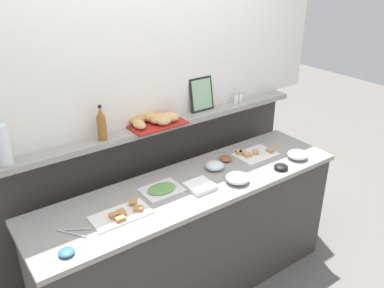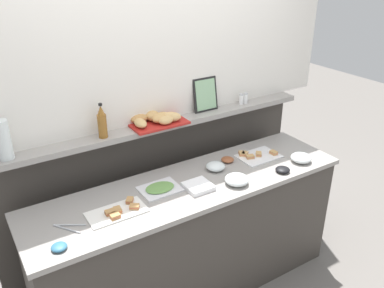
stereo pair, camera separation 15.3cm
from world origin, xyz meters
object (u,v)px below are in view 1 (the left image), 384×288
object	(u,v)px
napkin_stack	(200,186)
framed_picture	(202,94)
bread_basket	(155,120)
sandwich_platter_rear	(122,214)
glass_bowl_large	(298,155)
glass_bowl_small	(215,166)
condiment_bowl_cream	(281,167)
serving_tongs	(72,231)
vinegar_bottle_amber	(101,125)
salt_shaker	(236,98)
sandwich_platter_front	(254,154)
glass_bowl_medium	(238,178)
pepper_shaker	(240,97)
condiment_bowl_red	(226,159)
cold_cuts_platter	(162,189)
condiment_bowl_dark	(66,252)
water_carafe	(2,145)

from	to	relation	value
napkin_stack	framed_picture	xyz separation A→B (m)	(0.40, 0.52, 0.41)
bread_basket	sandwich_platter_rear	bearing A→B (deg)	-138.56
glass_bowl_large	glass_bowl_small	size ratio (longest dim) A/B	1.13
sandwich_platter_rear	condiment_bowl_cream	distance (m)	1.19
serving_tongs	vinegar_bottle_amber	bearing A→B (deg)	45.90
salt_shaker	vinegar_bottle_amber	bearing A→B (deg)	-179.12
sandwich_platter_front	glass_bowl_medium	bearing A→B (deg)	-148.66
salt_shaker	sandwich_platter_rear	bearing A→B (deg)	-160.32
sandwich_platter_rear	bread_basket	world-z (taller)	bread_basket
sandwich_platter_front	pepper_shaker	bearing A→B (deg)	67.87
glass_bowl_small	vinegar_bottle_amber	xyz separation A→B (m)	(-0.69, 0.31, 0.38)
pepper_shaker	glass_bowl_small	bearing A→B (deg)	-147.46
condiment_bowl_red	pepper_shaker	distance (m)	0.57
glass_bowl_large	pepper_shaker	size ratio (longest dim) A/B	1.77
framed_picture	bread_basket	bearing A→B (deg)	-174.11
glass_bowl_small	pepper_shaker	size ratio (longest dim) A/B	1.57
bread_basket	napkin_stack	bearing A→B (deg)	-84.39
napkin_stack	cold_cuts_platter	bearing A→B (deg)	151.27
serving_tongs	napkin_stack	bearing A→B (deg)	-2.95
condiment_bowl_dark	water_carafe	world-z (taller)	water_carafe
cold_cuts_platter	condiment_bowl_cream	world-z (taller)	condiment_bowl_cream
glass_bowl_large	napkin_stack	xyz separation A→B (m)	(-0.85, 0.09, -0.01)
bread_basket	condiment_bowl_dark	bearing A→B (deg)	-146.75
sandwich_platter_front	vinegar_bottle_amber	bearing A→B (deg)	163.37
glass_bowl_medium	condiment_bowl_dark	xyz separation A→B (m)	(-1.19, -0.03, -0.01)
napkin_stack	serving_tongs	bearing A→B (deg)	177.05
glass_bowl_small	condiment_bowl_cream	distance (m)	0.47
sandwich_platter_rear	glass_bowl_small	world-z (taller)	glass_bowl_small
glass_bowl_small	vinegar_bottle_amber	size ratio (longest dim) A/B	0.58
sandwich_platter_rear	condiment_bowl_red	xyz separation A→B (m)	(0.94, 0.17, 0.01)
pepper_shaker	bread_basket	size ratio (longest dim) A/B	0.22
glass_bowl_small	vinegar_bottle_amber	distance (m)	0.85
glass_bowl_large	condiment_bowl_dark	distance (m)	1.79
salt_shaker	bread_basket	bearing A→B (deg)	-179.45
glass_bowl_large	salt_shaker	distance (m)	0.66
condiment_bowl_cream	framed_picture	distance (m)	0.80
glass_bowl_small	framed_picture	distance (m)	0.57
condiment_bowl_dark	bread_basket	xyz separation A→B (m)	(0.90, 0.59, 0.32)
sandwich_platter_front	cold_cuts_platter	bearing A→B (deg)	-178.64
salt_shaker	water_carafe	distance (m)	1.76
sandwich_platter_front	bread_basket	world-z (taller)	bread_basket
glass_bowl_medium	serving_tongs	size ratio (longest dim) A/B	0.99
serving_tongs	sandwich_platter_rear	bearing A→B (deg)	-3.76
glass_bowl_large	framed_picture	world-z (taller)	framed_picture
cold_cuts_platter	water_carafe	bearing A→B (deg)	156.44
condiment_bowl_cream	condiment_bowl_dark	bearing A→B (deg)	179.41
cold_cuts_platter	glass_bowl_small	bearing A→B (deg)	3.26
condiment_bowl_dark	condiment_bowl_red	world-z (taller)	condiment_bowl_red
condiment_bowl_red	water_carafe	world-z (taller)	water_carafe
bread_basket	water_carafe	bearing A→B (deg)	179.58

